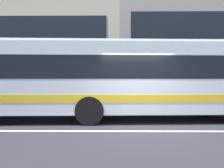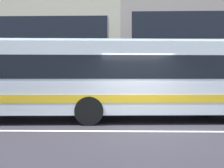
# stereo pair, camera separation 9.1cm
# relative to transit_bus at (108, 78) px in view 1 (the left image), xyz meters

# --- Properties ---
(ground_plane) EXTENTS (160.00, 160.00, 0.00)m
(ground_plane) POSITION_rel_transit_bus_xyz_m (1.08, -2.14, -1.68)
(ground_plane) COLOR #2A272D
(lane_centre_line) EXTENTS (60.00, 0.16, 0.01)m
(lane_centre_line) POSITION_rel_transit_bus_xyz_m (1.08, -2.14, -1.68)
(lane_centre_line) COLOR silver
(lane_centre_line) RESTS_ON ground_plane
(transit_bus) EXTENTS (11.18, 3.07, 3.05)m
(transit_bus) POSITION_rel_transit_bus_xyz_m (0.00, 0.00, 0.00)
(transit_bus) COLOR silver
(transit_bus) RESTS_ON ground_plane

